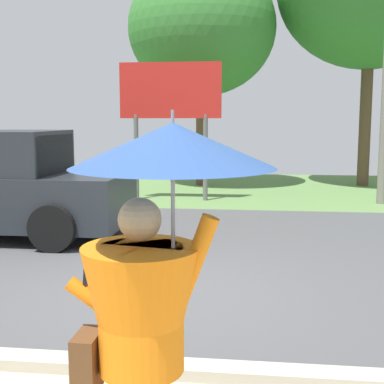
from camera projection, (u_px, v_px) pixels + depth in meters
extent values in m
cube|color=#4C4C4F|center=(182.00, 255.00, 8.33)|extent=(40.00, 8.00, 0.10)
cube|color=#62884A|center=(218.00, 189.00, 16.20)|extent=(40.00, 8.00, 0.10)
cube|color=#B2AD9E|center=(115.00, 366.00, 4.38)|extent=(40.00, 0.24, 0.10)
cone|color=orange|center=(142.00, 382.00, 2.74)|extent=(0.60, 0.60, 1.45)
cylinder|color=orange|center=(141.00, 309.00, 2.69)|extent=(0.44, 0.44, 0.65)
sphere|color=tan|center=(140.00, 219.00, 2.62)|extent=(0.22, 0.22, 0.22)
cylinder|color=orange|center=(196.00, 258.00, 2.62)|extent=(0.24, 0.09, 0.45)
cylinder|color=orange|center=(93.00, 299.00, 2.73)|extent=(0.29, 0.08, 0.24)
cylinder|color=gray|center=(173.00, 213.00, 2.60)|extent=(0.02, 0.02, 0.75)
cone|color=#33569E|center=(173.00, 145.00, 2.55)|extent=(1.01, 1.01, 0.22)
cylinder|color=gray|center=(173.00, 120.00, 2.53)|extent=(0.02, 0.02, 0.10)
cube|color=black|center=(87.00, 279.00, 2.75)|extent=(0.02, 0.11, 0.16)
cube|color=brown|center=(88.00, 361.00, 2.71)|extent=(0.12, 0.24, 0.30)
cube|color=#23282D|center=(7.00, 156.00, 9.30)|extent=(1.80, 1.84, 0.90)
cube|color=#2D3842|center=(53.00, 157.00, 9.20)|extent=(0.10, 1.70, 0.77)
cylinder|color=black|center=(92.00, 207.00, 10.29)|extent=(0.76, 0.28, 0.76)
cylinder|color=black|center=(53.00, 228.00, 8.32)|extent=(0.76, 0.28, 0.76)
cylinder|color=slate|center=(136.00, 157.00, 13.66)|extent=(0.12, 0.12, 2.20)
cylinder|color=slate|center=(205.00, 158.00, 13.44)|extent=(0.12, 0.12, 2.20)
cube|color=red|center=(170.00, 90.00, 13.31)|extent=(2.60, 0.10, 1.40)
cylinder|color=brown|center=(202.00, 131.00, 16.55)|extent=(0.36, 0.36, 3.40)
ellipsoid|color=#387F33|center=(202.00, 28.00, 16.12)|extent=(4.52, 4.52, 4.11)
cylinder|color=brown|center=(365.00, 116.00, 16.34)|extent=(0.36, 0.36, 4.36)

